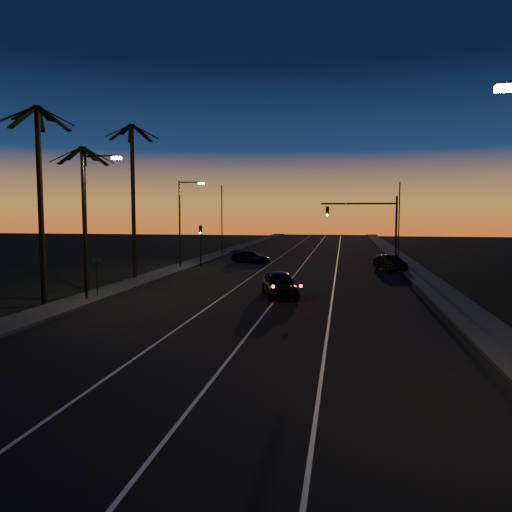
% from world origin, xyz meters
% --- Properties ---
extents(ground, '(220.00, 220.00, 0.00)m').
position_xyz_m(ground, '(0.00, 0.00, 0.00)').
color(ground, black).
rests_on(ground, ground).
extents(road, '(20.00, 170.00, 0.01)m').
position_xyz_m(road, '(0.00, 30.00, 0.01)').
color(road, black).
rests_on(road, ground).
extents(sidewalk_left, '(2.40, 170.00, 0.16)m').
position_xyz_m(sidewalk_left, '(-11.20, 30.00, 0.08)').
color(sidewalk_left, '#31312F').
rests_on(sidewalk_left, ground).
extents(sidewalk_right, '(2.40, 170.00, 0.16)m').
position_xyz_m(sidewalk_right, '(11.20, 30.00, 0.08)').
color(sidewalk_right, '#31312F').
rests_on(sidewalk_right, ground).
extents(lane_stripe_left, '(0.12, 160.00, 0.01)m').
position_xyz_m(lane_stripe_left, '(-3.00, 30.00, 0.02)').
color(lane_stripe_left, silver).
rests_on(lane_stripe_left, road).
extents(lane_stripe_mid, '(0.12, 160.00, 0.01)m').
position_xyz_m(lane_stripe_mid, '(0.50, 30.00, 0.02)').
color(lane_stripe_mid, silver).
rests_on(lane_stripe_mid, road).
extents(lane_stripe_right, '(0.12, 160.00, 0.01)m').
position_xyz_m(lane_stripe_right, '(4.00, 30.00, 0.02)').
color(lane_stripe_right, silver).
rests_on(lane_stripe_right, road).
extents(palm_near, '(4.25, 4.16, 11.53)m').
position_xyz_m(palm_near, '(-12.60, 18.00, 7.07)').
color(palm_near, black).
rests_on(palm_near, ground).
extents(palm_mid, '(4.25, 4.16, 10.03)m').
position_xyz_m(palm_mid, '(-13.20, 24.00, 6.25)').
color(palm_mid, black).
rests_on(palm_mid, ground).
extents(palm_far, '(4.25, 4.16, 12.53)m').
position_xyz_m(palm_far, '(-12.20, 30.00, 7.61)').
color(palm_far, black).
rests_on(palm_far, ground).
extents(streetlight_left_near, '(2.55, 0.26, 9.00)m').
position_xyz_m(streetlight_left_near, '(-10.70, 20.00, 5.32)').
color(streetlight_left_near, black).
rests_on(streetlight_left_near, ground).
extents(streetlight_left_far, '(2.55, 0.26, 8.50)m').
position_xyz_m(streetlight_left_far, '(-10.69, 38.00, 5.06)').
color(streetlight_left_far, black).
rests_on(streetlight_left_far, ground).
extents(street_sign, '(0.70, 0.06, 2.60)m').
position_xyz_m(street_sign, '(-10.80, 21.00, 1.66)').
color(street_sign, black).
rests_on(street_sign, ground).
extents(signal_mast, '(7.10, 0.41, 7.00)m').
position_xyz_m(signal_mast, '(7.14, 39.99, 4.78)').
color(signal_mast, black).
rests_on(signal_mast, ground).
extents(signal_post, '(0.28, 0.37, 4.20)m').
position_xyz_m(signal_post, '(-9.50, 39.98, 2.89)').
color(signal_post, black).
rests_on(signal_post, ground).
extents(far_pole_left, '(0.14, 0.14, 9.00)m').
position_xyz_m(far_pole_left, '(-11.00, 55.00, 4.50)').
color(far_pole_left, black).
rests_on(far_pole_left, ground).
extents(far_pole_right, '(0.14, 0.14, 9.00)m').
position_xyz_m(far_pole_right, '(11.00, 52.00, 4.50)').
color(far_pole_right, black).
rests_on(far_pole_right, ground).
extents(lead_car, '(3.33, 5.74, 1.66)m').
position_xyz_m(lead_car, '(0.58, 23.65, 0.84)').
color(lead_car, black).
rests_on(lead_car, road).
extents(right_car, '(3.01, 4.63, 1.44)m').
position_xyz_m(right_car, '(9.00, 39.93, 0.73)').
color(right_car, black).
rests_on(right_car, road).
extents(cross_car, '(4.76, 3.12, 1.28)m').
position_xyz_m(cross_car, '(-5.20, 44.55, 0.65)').
color(cross_car, black).
rests_on(cross_car, road).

